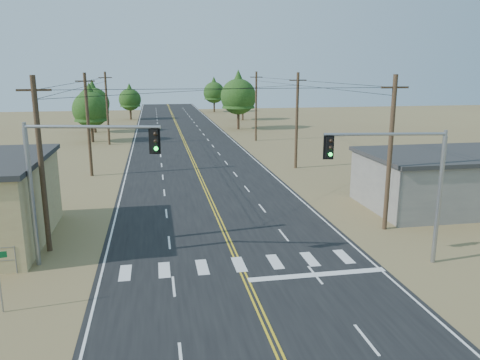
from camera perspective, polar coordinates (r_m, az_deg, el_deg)
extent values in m
plane|color=olive|center=(18.77, 4.53, -19.93)|extent=(220.00, 220.00, 0.00)
cube|color=black|center=(46.48, -4.96, 0.51)|extent=(15.00, 200.00, 0.02)
cube|color=gray|center=(39.70, 25.67, -0.05)|extent=(15.00, 8.00, 4.00)
cylinder|color=gray|center=(26.96, -25.67, -8.76)|extent=(0.06, 0.06, 1.50)
cylinder|color=#4C3826|center=(28.35, -23.05, 1.52)|extent=(0.30, 0.30, 10.00)
cube|color=#4C3826|center=(27.88, -23.84, 10.00)|extent=(1.80, 0.12, 0.12)
cylinder|color=#4C3826|center=(47.85, -18.01, 6.35)|extent=(0.30, 0.30, 10.00)
cube|color=#4C3826|center=(47.57, -18.38, 11.37)|extent=(1.80, 0.12, 0.12)
cylinder|color=#4C3826|center=(67.64, -15.88, 8.35)|extent=(0.30, 0.30, 10.00)
cube|color=#4C3826|center=(67.44, -16.11, 11.91)|extent=(1.80, 0.12, 0.12)
cylinder|color=#4C3826|center=(31.31, 17.80, 2.98)|extent=(0.30, 0.30, 10.00)
cube|color=#4C3826|center=(30.88, 18.36, 10.66)|extent=(1.80, 0.12, 0.12)
cylinder|color=#4C3826|center=(49.65, 6.94, 7.13)|extent=(0.30, 0.30, 10.00)
cube|color=#4C3826|center=(49.38, 7.08, 11.98)|extent=(1.80, 0.12, 0.12)
cylinder|color=#4C3826|center=(68.93, 1.97, 8.93)|extent=(0.30, 0.30, 10.00)
cube|color=#4C3826|center=(68.73, 2.00, 12.42)|extent=(1.80, 0.12, 0.12)
cylinder|color=gray|center=(26.78, -24.02, -2.11)|extent=(0.25, 0.25, 7.37)
cylinder|color=gray|center=(26.12, -24.79, 5.72)|extent=(0.19, 0.19, 0.63)
cylinder|color=gray|center=(24.72, -17.59, 6.20)|extent=(6.80, 1.70, 0.17)
cube|color=black|center=(23.93, -10.34, 4.73)|extent=(0.43, 0.39, 1.16)
sphere|color=black|center=(23.69, -10.27, 5.55)|extent=(0.21, 0.21, 0.21)
sphere|color=black|center=(23.75, -10.23, 4.67)|extent=(0.21, 0.21, 0.21)
sphere|color=#0CE533|center=(23.80, -10.20, 3.80)|extent=(0.21, 0.21, 0.21)
cylinder|color=gray|center=(26.97, 23.07, -2.37)|extent=(0.24, 0.24, 6.96)
cylinder|color=gray|center=(26.31, 23.76, 4.96)|extent=(0.18, 0.18, 0.60)
cylinder|color=gray|center=(25.07, 17.26, 5.35)|extent=(6.27, 1.03, 0.16)
cube|color=black|center=(24.36, 10.80, 3.96)|extent=(0.39, 0.34, 1.09)
sphere|color=black|center=(24.15, 11.04, 4.71)|extent=(0.20, 0.20, 0.20)
sphere|color=black|center=(24.20, 11.01, 3.89)|extent=(0.20, 0.20, 0.20)
sphere|color=#0CE533|center=(24.26, 10.97, 3.08)|extent=(0.20, 0.20, 0.20)
cylinder|color=gray|center=(22.93, -27.25, -11.10)|extent=(0.07, 0.07, 2.75)
cylinder|color=#3F2D1E|center=(71.35, -17.58, 5.67)|extent=(0.42, 0.42, 3.07)
cone|color=#1E4112|center=(70.95, -17.82, 9.09)|extent=(4.78, 4.78, 5.46)
sphere|color=#1E4112|center=(71.03, -17.76, 8.20)|extent=(5.12, 5.12, 5.12)
cylinder|color=#3F2D1E|center=(82.25, -17.30, 6.66)|extent=(0.49, 0.49, 3.15)
cone|color=#1E4112|center=(81.90, -17.51, 9.69)|extent=(4.89, 4.89, 5.59)
sphere|color=#1E4112|center=(81.97, -17.45, 8.90)|extent=(5.24, 5.24, 5.24)
cylinder|color=#3F2D1E|center=(101.60, -13.19, 7.95)|extent=(0.42, 0.42, 2.73)
cone|color=#1E4112|center=(101.33, -13.31, 10.09)|extent=(4.25, 4.25, 4.85)
sphere|color=#1E4112|center=(101.39, -13.28, 9.53)|extent=(4.55, 4.55, 4.55)
cylinder|color=#3F2D1E|center=(82.77, -0.21, 7.49)|extent=(0.47, 0.47, 3.71)
cone|color=#1E4112|center=(82.40, -0.21, 11.06)|extent=(5.77, 5.77, 6.59)
sphere|color=#1E4112|center=(82.46, -0.21, 10.13)|extent=(6.18, 6.18, 6.18)
cylinder|color=#3F2D1E|center=(98.19, 0.33, 8.15)|extent=(0.39, 0.39, 2.83)
cone|color=#1E4112|center=(97.91, 0.34, 10.45)|extent=(4.41, 4.41, 5.04)
sphere|color=#1E4112|center=(97.97, 0.34, 9.85)|extent=(4.72, 4.72, 4.72)
cylinder|color=#3F2D1E|center=(117.13, -3.17, 9.04)|extent=(0.42, 0.42, 3.11)
cone|color=#1E4112|center=(116.89, -3.20, 11.15)|extent=(4.84, 4.84, 5.53)
sphere|color=#1E4112|center=(116.94, -3.19, 10.60)|extent=(5.18, 5.18, 5.18)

